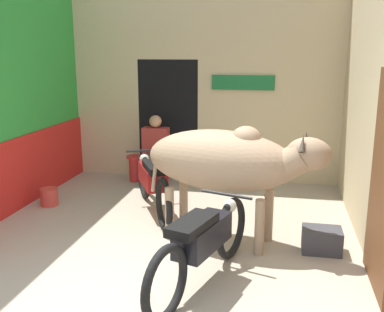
{
  "coord_description": "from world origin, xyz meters",
  "views": [
    {
      "loc": [
        1.36,
        -3.56,
        2.26
      ],
      "look_at": [
        0.27,
        1.86,
        0.95
      ],
      "focal_mm": 42.0,
      "sensor_mm": 36.0,
      "label": 1
    }
  ],
  "objects_px": {
    "plastic_stool": "(135,167)",
    "bucket": "(49,197)",
    "motorcycle_near": "(203,242)",
    "crate": "(322,240)",
    "motorcycle_far": "(153,181)",
    "shopkeeper_seated": "(155,149)",
    "cow": "(227,161)"
  },
  "relations": [
    {
      "from": "plastic_stool",
      "to": "crate",
      "type": "bearing_deg",
      "value": -37.72
    },
    {
      "from": "shopkeeper_seated",
      "to": "motorcycle_far",
      "type": "bearing_deg",
      "value": -75.48
    },
    {
      "from": "plastic_stool",
      "to": "motorcycle_near",
      "type": "bearing_deg",
      "value": -61.62
    },
    {
      "from": "cow",
      "to": "motorcycle_near",
      "type": "relative_size",
      "value": 1.12
    },
    {
      "from": "cow",
      "to": "bucket",
      "type": "bearing_deg",
      "value": 164.61
    },
    {
      "from": "crate",
      "to": "bucket",
      "type": "relative_size",
      "value": 1.69
    },
    {
      "from": "plastic_stool",
      "to": "bucket",
      "type": "relative_size",
      "value": 1.74
    },
    {
      "from": "shopkeeper_seated",
      "to": "crate",
      "type": "xyz_separation_m",
      "value": [
        2.6,
        -2.21,
        -0.48
      ]
    },
    {
      "from": "cow",
      "to": "crate",
      "type": "relative_size",
      "value": 5.08
    },
    {
      "from": "motorcycle_near",
      "to": "shopkeeper_seated",
      "type": "bearing_deg",
      "value": 113.43
    },
    {
      "from": "cow",
      "to": "crate",
      "type": "bearing_deg",
      "value": -4.39
    },
    {
      "from": "motorcycle_near",
      "to": "cow",
      "type": "bearing_deg",
      "value": 85.39
    },
    {
      "from": "cow",
      "to": "motorcycle_near",
      "type": "height_order",
      "value": "cow"
    },
    {
      "from": "motorcycle_near",
      "to": "shopkeeper_seated",
      "type": "relative_size",
      "value": 1.67
    },
    {
      "from": "cow",
      "to": "bucket",
      "type": "height_order",
      "value": "cow"
    },
    {
      "from": "motorcycle_near",
      "to": "motorcycle_far",
      "type": "xyz_separation_m",
      "value": [
        -1.04,
        1.85,
        0.01
      ]
    },
    {
      "from": "shopkeeper_seated",
      "to": "cow",
      "type": "bearing_deg",
      "value": -55.14
    },
    {
      "from": "motorcycle_far",
      "to": "plastic_stool",
      "type": "relative_size",
      "value": 4.14
    },
    {
      "from": "motorcycle_near",
      "to": "plastic_stool",
      "type": "bearing_deg",
      "value": 118.38
    },
    {
      "from": "shopkeeper_seated",
      "to": "crate",
      "type": "height_order",
      "value": "shopkeeper_seated"
    },
    {
      "from": "plastic_stool",
      "to": "bucket",
      "type": "height_order",
      "value": "plastic_stool"
    },
    {
      "from": "motorcycle_far",
      "to": "crate",
      "type": "xyz_separation_m",
      "value": [
        2.25,
        -0.85,
        -0.32
      ]
    },
    {
      "from": "cow",
      "to": "motorcycle_far",
      "type": "xyz_separation_m",
      "value": [
        -1.13,
        0.76,
        -0.53
      ]
    },
    {
      "from": "motorcycle_near",
      "to": "crate",
      "type": "bearing_deg",
      "value": 39.58
    },
    {
      "from": "shopkeeper_seated",
      "to": "plastic_stool",
      "type": "height_order",
      "value": "shopkeeper_seated"
    },
    {
      "from": "crate",
      "to": "motorcycle_far",
      "type": "bearing_deg",
      "value": 159.32
    },
    {
      "from": "motorcycle_near",
      "to": "crate",
      "type": "distance_m",
      "value": 1.6
    },
    {
      "from": "motorcycle_near",
      "to": "bucket",
      "type": "distance_m",
      "value": 3.24
    },
    {
      "from": "motorcycle_near",
      "to": "shopkeeper_seated",
      "type": "height_order",
      "value": "shopkeeper_seated"
    },
    {
      "from": "cow",
      "to": "shopkeeper_seated",
      "type": "xyz_separation_m",
      "value": [
        -1.48,
        2.12,
        -0.37
      ]
    },
    {
      "from": "motorcycle_far",
      "to": "crate",
      "type": "relative_size",
      "value": 4.26
    },
    {
      "from": "crate",
      "to": "bucket",
      "type": "distance_m",
      "value": 3.95
    }
  ]
}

